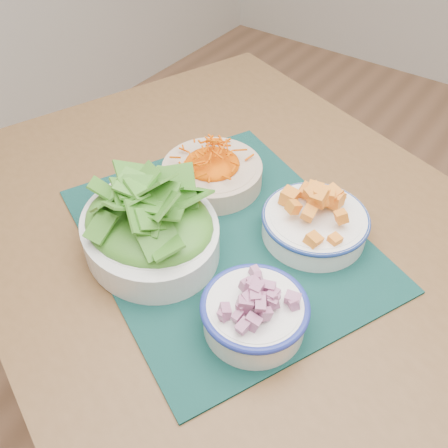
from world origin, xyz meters
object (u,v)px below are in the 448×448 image
squash_bowl (316,216)px  table (265,292)px  placemat (224,238)px  onion_bowl (255,309)px  carrot_bowl (212,169)px  lettuce_bowl (149,220)px

squash_bowl → table: bearing=-112.9°
squash_bowl → placemat: bearing=-141.9°
table → placemat: (-0.08, -0.01, 0.09)m
table → onion_bowl: size_ratio=8.12×
carrot_bowl → lettuce_bowl: size_ratio=0.71×
carrot_bowl → lettuce_bowl: (0.02, -0.19, 0.03)m
squash_bowl → onion_bowl: size_ratio=1.07×
table → squash_bowl: 0.17m
placemat → table: bearing=30.3°
carrot_bowl → onion_bowl: (0.24, -0.23, 0.01)m
placemat → carrot_bowl: 0.15m
squash_bowl → onion_bowl: squash_bowl is taller
table → carrot_bowl: carrot_bowl is taller
table → placemat: 0.13m
onion_bowl → table: bearing=113.5°
onion_bowl → squash_bowl: bearing=95.4°
table → lettuce_bowl: 0.25m
squash_bowl → lettuce_bowl: size_ratio=0.60×
carrot_bowl → table: bearing=-27.3°
squash_bowl → onion_bowl: 0.22m
placemat → onion_bowl: size_ratio=2.81×
table → lettuce_bowl: (-0.17, -0.10, 0.16)m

